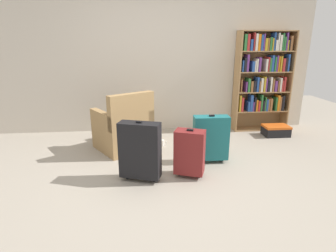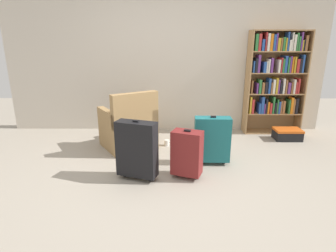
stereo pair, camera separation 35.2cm
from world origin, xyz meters
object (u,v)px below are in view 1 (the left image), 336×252
mug (162,143)px  suitcase_black (140,150)px  armchair (124,129)px  bookshelf (263,77)px  suitcase_dark_red (190,152)px  suitcase_teal (211,138)px  storage_box (276,130)px

mug → suitcase_black: (-0.34, -1.11, 0.33)m
mug → suitcase_black: suitcase_black is taller
armchair → mug: 0.65m
mug → suitcase_black: bearing=-107.1°
bookshelf → suitcase_dark_red: (-1.63, -1.78, -0.67)m
suitcase_dark_red → bookshelf: bearing=47.5°
suitcase_dark_red → suitcase_teal: bearing=48.0°
armchair → storage_box: (2.62, 0.38, -0.22)m
bookshelf → suitcase_dark_red: bookshelf is taller
bookshelf → suitcase_teal: size_ratio=2.67×
suitcase_teal → storage_box: bearing=34.3°
suitcase_dark_red → suitcase_black: 0.60m
bookshelf → suitcase_black: (-2.23, -1.82, -0.60)m
bookshelf → suitcase_teal: (-1.28, -1.39, -0.64)m
bookshelf → armchair: bookshelf is taller
suitcase_teal → suitcase_dark_red: bearing=-132.0°
mug → suitcase_black: 1.21m
mug → storage_box: size_ratio=0.28×
bookshelf → suitcase_dark_red: size_ratio=2.93×
armchair → suitcase_dark_red: size_ratio=1.60×
bookshelf → armchair: (-2.47, -0.79, -0.67)m
armchair → suitcase_black: size_ratio=1.32×
armchair → mug: (0.59, 0.08, -0.27)m
armchair → mug: armchair is taller
storage_box → mug: bearing=-171.5°
bookshelf → storage_box: bookshelf is taller
storage_box → suitcase_teal: (-1.42, -0.97, 0.25)m
suitcase_dark_red → suitcase_teal: suitcase_teal is taller
bookshelf → suitcase_dark_red: bearing=-132.5°
bookshelf → suitcase_black: 2.94m
suitcase_teal → armchair: bearing=153.6°
mug → storage_box: storage_box is taller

